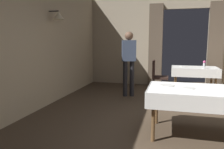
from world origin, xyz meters
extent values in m
plane|color=#4C3D2D|center=(0.00, 0.00, 0.00)|extent=(10.08, 10.08, 0.00)
cube|color=tan|center=(-3.20, 0.00, 1.50)|extent=(0.12, 8.40, 3.00)
cylinder|color=black|center=(-3.02, 1.20, 2.14)|extent=(0.24, 0.02, 0.02)
cone|color=beige|center=(-2.90, 1.20, 2.04)|extent=(0.26, 0.26, 0.18)
cube|color=tan|center=(-1.95, 4.20, 1.50)|extent=(2.50, 0.12, 3.00)
cube|color=tan|center=(0.00, 4.20, 2.75)|extent=(1.40, 0.12, 0.50)
cube|color=brown|center=(-0.92, 4.06, 1.34)|extent=(0.44, 0.14, 2.67)
cube|color=brown|center=(0.92, 4.06, 1.34)|extent=(0.44, 0.14, 2.67)
cylinder|color=brown|center=(-0.63, -0.32, 0.35)|extent=(0.06, 0.06, 0.71)
cylinder|color=brown|center=(-0.63, 0.44, 0.35)|extent=(0.06, 0.06, 0.71)
cube|color=brown|center=(-0.04, 0.06, 0.72)|extent=(1.34, 0.93, 0.03)
cube|color=white|center=(-0.04, 0.06, 0.74)|extent=(1.40, 0.99, 0.01)
cube|color=white|center=(-0.04, -0.43, 0.63)|extent=(1.40, 0.02, 0.23)
cube|color=white|center=(-0.04, 0.55, 0.63)|extent=(1.40, 0.02, 0.23)
cube|color=white|center=(-0.74, 0.06, 0.63)|extent=(0.02, 0.99, 0.23)
cylinder|color=brown|center=(-0.26, 2.79, 0.35)|extent=(0.06, 0.06, 0.71)
cylinder|color=brown|center=(0.75, 2.79, 0.35)|extent=(0.06, 0.06, 0.71)
cylinder|color=brown|center=(-0.26, 3.44, 0.35)|extent=(0.06, 0.06, 0.71)
cylinder|color=brown|center=(0.75, 3.44, 0.35)|extent=(0.06, 0.06, 0.71)
cube|color=brown|center=(0.24, 3.11, 0.72)|extent=(1.18, 0.80, 0.03)
cube|color=white|center=(0.24, 3.11, 0.74)|extent=(1.24, 0.86, 0.01)
cube|color=white|center=(0.24, 2.68, 0.64)|extent=(1.24, 0.02, 0.23)
cube|color=white|center=(0.24, 3.55, 0.64)|extent=(1.24, 0.02, 0.23)
cube|color=white|center=(-0.37, 3.11, 0.64)|extent=(0.02, 0.86, 0.23)
cube|color=white|center=(0.86, 3.11, 0.64)|extent=(0.02, 0.86, 0.23)
cylinder|color=black|center=(-0.49, 3.22, 0.21)|extent=(0.04, 0.04, 0.42)
cylinder|color=black|center=(-0.49, 2.84, 0.21)|extent=(0.04, 0.04, 0.42)
cylinder|color=black|center=(-0.87, 3.22, 0.21)|extent=(0.04, 0.04, 0.42)
cylinder|color=black|center=(-0.87, 2.84, 0.21)|extent=(0.04, 0.04, 0.42)
cube|color=black|center=(-0.68, 3.03, 0.43)|extent=(0.44, 0.44, 0.06)
cube|color=black|center=(-0.88, 3.03, 0.69)|extent=(0.05, 0.42, 0.48)
cylinder|color=white|center=(-0.46, 0.18, 0.76)|extent=(0.24, 0.24, 0.01)
cylinder|color=white|center=(-0.13, 0.04, 0.76)|extent=(0.20, 0.20, 0.01)
cylinder|color=silver|center=(0.45, 2.87, 0.82)|extent=(0.06, 0.06, 0.15)
sphere|color=#D84C8C|center=(0.45, 2.87, 0.93)|extent=(0.07, 0.07, 0.07)
cylinder|color=white|center=(-0.06, 3.19, 0.76)|extent=(0.21, 0.21, 0.01)
cylinder|color=black|center=(-1.41, 2.37, 0.47)|extent=(0.12, 0.12, 0.95)
cylinder|color=black|center=(-1.58, 2.32, 0.47)|extent=(0.12, 0.12, 0.95)
cube|color=#3F4C66|center=(-1.49, 2.34, 1.23)|extent=(0.41, 0.32, 0.55)
sphere|color=brown|center=(-1.49, 2.34, 1.61)|extent=(0.22, 0.22, 0.22)
camera|label=1|loc=(-0.42, -3.52, 1.46)|focal=35.98mm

